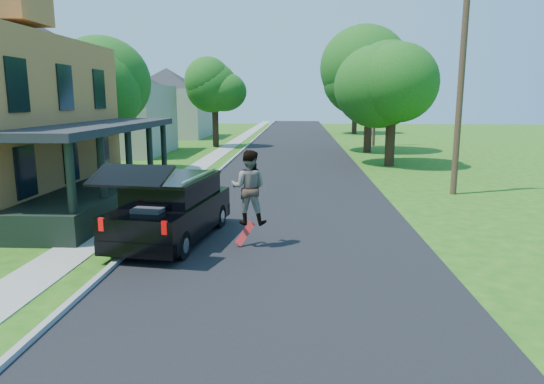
# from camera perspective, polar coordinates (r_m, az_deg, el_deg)

# --- Properties ---
(ground) EXTENTS (140.00, 140.00, 0.00)m
(ground) POSITION_cam_1_polar(r_m,az_deg,el_deg) (11.96, 1.14, -8.63)
(ground) COLOR #1D5611
(ground) RESTS_ON ground
(street) EXTENTS (8.00, 120.00, 0.02)m
(street) POSITION_cam_1_polar(r_m,az_deg,el_deg) (31.52, 2.45, 3.58)
(street) COLOR black
(street) RESTS_ON ground
(curb) EXTENTS (0.15, 120.00, 0.12)m
(curb) POSITION_cam_1_polar(r_m,az_deg,el_deg) (31.83, -4.88, 3.62)
(curb) COLOR gray
(curb) RESTS_ON ground
(sidewalk) EXTENTS (1.30, 120.00, 0.03)m
(sidewalk) POSITION_cam_1_polar(r_m,az_deg,el_deg) (32.08, -7.63, 3.62)
(sidewalk) COLOR gray
(sidewalk) RESTS_ON ground
(front_walk) EXTENTS (6.50, 1.20, 0.03)m
(front_walk) POSITION_cam_1_polar(r_m,az_deg,el_deg) (20.29, -26.08, -1.60)
(front_walk) COLOR gray
(front_walk) RESTS_ON ground
(neighbor_house_mid) EXTENTS (12.78, 12.78, 8.30)m
(neighbor_house_mid) POSITION_cam_1_polar(r_m,az_deg,el_deg) (37.90, -18.65, 10.60)
(neighbor_house_mid) COLOR gray
(neighbor_house_mid) RESTS_ON ground
(neighbor_house_far) EXTENTS (12.78, 12.78, 8.30)m
(neighbor_house_far) POSITION_cam_1_polar(r_m,az_deg,el_deg) (53.11, -12.21, 10.83)
(neighbor_house_far) COLOR gray
(neighbor_house_far) RESTS_ON ground
(black_suv) EXTENTS (2.66, 5.46, 2.44)m
(black_suv) POSITION_cam_1_polar(r_m,az_deg,el_deg) (14.07, -11.69, -1.91)
(black_suv) COLOR black
(black_suv) RESTS_ON ground
(skateboarder) EXTENTS (1.02, 0.82, 2.01)m
(skateboarder) POSITION_cam_1_polar(r_m,az_deg,el_deg) (13.05, -2.75, 0.55)
(skateboarder) COLOR black
(skateboarder) RESTS_ON ground
(skateboard) EXTENTS (0.54, 0.43, 0.65)m
(skateboard) POSITION_cam_1_polar(r_m,az_deg,el_deg) (13.41, -3.19, -4.98)
(skateboard) COLOR #AE100E
(skateboard) RESTS_ON ground
(tree_left_mid) EXTENTS (5.42, 5.34, 7.70)m
(tree_left_mid) POSITION_cam_1_polar(r_m,az_deg,el_deg) (27.74, -20.48, 12.01)
(tree_left_mid) COLOR black
(tree_left_mid) RESTS_ON ground
(tree_left_far) EXTENTS (5.00, 4.92, 7.78)m
(tree_left_far) POSITION_cam_1_polar(r_m,az_deg,el_deg) (41.74, -6.81, 12.48)
(tree_left_far) COLOR black
(tree_left_far) RESTS_ON ground
(tree_right_near) EXTENTS (6.63, 6.34, 8.55)m
(tree_right_near) POSITION_cam_1_polar(r_m,az_deg,el_deg) (30.20, 13.97, 13.53)
(tree_right_near) COLOR black
(tree_right_near) RESTS_ON ground
(tree_right_mid) EXTENTS (8.30, 8.12, 9.84)m
(tree_right_mid) POSITION_cam_1_polar(r_m,az_deg,el_deg) (37.77, 11.39, 14.08)
(tree_right_mid) COLOR black
(tree_right_mid) RESTS_ON ground
(tree_right_far) EXTENTS (6.54, 6.49, 9.37)m
(tree_right_far) POSITION_cam_1_polar(r_m,az_deg,el_deg) (58.59, 9.78, 12.63)
(tree_right_far) COLOR black
(tree_right_far) RESTS_ON ground
(utility_pole_near) EXTENTS (1.60, 0.26, 9.01)m
(utility_pole_near) POSITION_cam_1_polar(r_m,az_deg,el_deg) (21.75, 21.34, 11.86)
(utility_pole_near) COLOR #492D22
(utility_pole_near) RESTS_ON ground
(utility_pole_far) EXTENTS (1.61, 0.28, 9.31)m
(utility_pole_far) POSITION_cam_1_polar(r_m,az_deg,el_deg) (43.05, 12.06, 11.70)
(utility_pole_far) COLOR #492D22
(utility_pole_far) RESTS_ON ground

